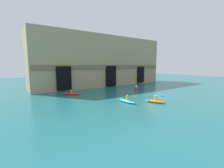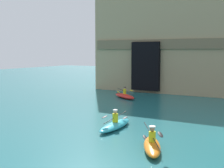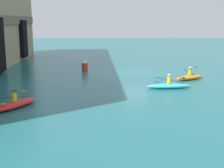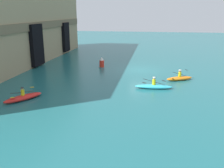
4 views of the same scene
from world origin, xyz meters
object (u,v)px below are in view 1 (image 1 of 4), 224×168
object	(u,v)px
kayak_red	(71,94)
kayak_cyan	(127,101)
marker_buoy	(136,88)
kayak_orange	(156,101)

from	to	relation	value
kayak_red	kayak_cyan	bearing A→B (deg)	148.68
kayak_cyan	marker_buoy	bearing A→B (deg)	-55.40
kayak_red	kayak_cyan	size ratio (longest dim) A/B	0.91
kayak_orange	kayak_cyan	world-z (taller)	kayak_orange
kayak_red	marker_buoy	xyz separation A→B (m)	(13.32, -3.70, 0.37)
kayak_red	marker_buoy	distance (m)	13.83
marker_buoy	kayak_red	bearing A→B (deg)	164.48
kayak_cyan	kayak_red	bearing A→B (deg)	21.45
kayak_orange	marker_buoy	size ratio (longest dim) A/B	2.30
kayak_orange	marker_buoy	world-z (taller)	marker_buoy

